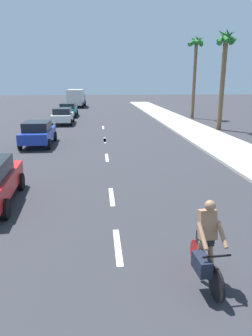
% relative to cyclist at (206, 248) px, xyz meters
% --- Properties ---
extents(ground_plane, '(160.00, 160.00, 0.00)m').
position_rel_cyclist_xyz_m(ground_plane, '(-1.67, 14.22, -0.83)').
color(ground_plane, '#2D2D33').
extents(sidewalk_strip, '(3.60, 80.00, 0.14)m').
position_rel_cyclist_xyz_m(sidewalk_strip, '(5.93, 16.22, -0.76)').
color(sidewalk_strip, '#B2ADA3').
rests_on(sidewalk_strip, ground).
extents(lane_stripe_2, '(0.16, 1.80, 0.01)m').
position_rel_cyclist_xyz_m(lane_stripe_2, '(-1.67, 1.64, -0.83)').
color(lane_stripe_2, white).
rests_on(lane_stripe_2, ground).
extents(lane_stripe_3, '(0.16, 1.80, 0.01)m').
position_rel_cyclist_xyz_m(lane_stripe_3, '(-1.67, 5.15, -0.83)').
color(lane_stripe_3, white).
rests_on(lane_stripe_3, ground).
extents(lane_stripe_4, '(0.16, 1.80, 0.01)m').
position_rel_cyclist_xyz_m(lane_stripe_4, '(-1.67, 11.13, -0.83)').
color(lane_stripe_4, white).
rests_on(lane_stripe_4, ground).
extents(lane_stripe_5, '(0.16, 1.80, 0.01)m').
position_rel_cyclist_xyz_m(lane_stripe_5, '(-1.67, 16.21, -0.83)').
color(lane_stripe_5, white).
rests_on(lane_stripe_5, ground).
extents(lane_stripe_6, '(0.16, 1.80, 0.01)m').
position_rel_cyclist_xyz_m(lane_stripe_6, '(-1.67, 16.47, -0.83)').
color(lane_stripe_6, white).
rests_on(lane_stripe_6, ground).
extents(lane_stripe_7, '(0.16, 1.80, 0.01)m').
position_rel_cyclist_xyz_m(lane_stripe_7, '(-1.67, 22.66, -0.83)').
color(lane_stripe_7, white).
rests_on(lane_stripe_7, ground).
extents(cyclist, '(0.64, 1.71, 1.82)m').
position_rel_cyclist_xyz_m(cyclist, '(0.00, 0.00, 0.00)').
color(cyclist, black).
rests_on(cyclist, ground).
extents(parked_car_blue, '(1.94, 4.18, 1.57)m').
position_rel_cyclist_xyz_m(parked_car_blue, '(-6.02, 14.94, 0.01)').
color(parked_car_blue, '#1E389E').
rests_on(parked_car_blue, ground).
extents(parked_car_white, '(2.01, 4.33, 1.57)m').
position_rel_cyclist_xyz_m(parked_car_white, '(-5.54, 25.30, 0.01)').
color(parked_car_white, white).
rests_on(parked_car_white, ground).
extents(parked_car_teal, '(2.10, 4.54, 1.57)m').
position_rel_cyclist_xyz_m(parked_car_teal, '(-5.65, 32.15, 0.01)').
color(parked_car_teal, '#14727A').
rests_on(parked_car_teal, ground).
extents(delivery_truck, '(2.90, 6.34, 2.80)m').
position_rel_cyclist_xyz_m(delivery_truck, '(-5.60, 46.19, 0.67)').
color(delivery_truck, '#23478C').
rests_on(delivery_truck, ground).
extents(palm_tree_far, '(1.82, 1.79, 8.38)m').
position_rel_cyclist_xyz_m(palm_tree_far, '(8.30, 20.47, 5.25)').
color(palm_tree_far, brown).
rests_on(palm_tree_far, ground).
extents(palm_tree_distant, '(1.97, 1.96, 8.93)m').
position_rel_cyclist_xyz_m(palm_tree_distant, '(8.55, 29.13, 6.08)').
color(palm_tree_distant, brown).
rests_on(palm_tree_distant, ground).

